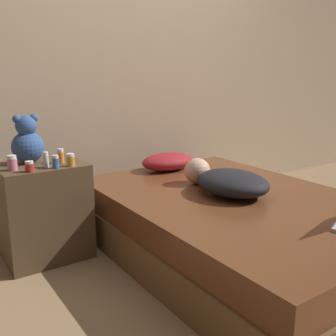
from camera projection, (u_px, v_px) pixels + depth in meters
The scene contains 13 objects.
ground_plane at pixel (234, 256), 2.56m from camera, with size 12.00×12.00×0.00m, color #937551.
wall_back at pixel (134, 56), 3.29m from camera, with size 8.00×0.06×2.60m.
bed at pixel (235, 227), 2.51m from camera, with size 1.37×2.01×0.41m.
nightstand at pixel (45, 211), 2.50m from camera, with size 0.52×0.40×0.62m.
pillow at pixel (168, 161), 3.12m from camera, with size 0.44×0.29×0.13m.
person_lying at pixel (227, 181), 2.52m from camera, with size 0.44×0.68×0.18m.
teddy_bear at pixel (27, 142), 2.44m from camera, with size 0.20×0.20×0.30m.
bottle_amber at pixel (71, 160), 2.37m from camera, with size 0.05×0.05×0.08m.
bottle_orange at pixel (61, 156), 2.45m from camera, with size 0.04×0.04×0.09m.
bottle_blue at pixel (56, 162), 2.32m from camera, with size 0.04×0.04×0.08m.
bottle_clear at pixel (46, 160), 2.34m from camera, with size 0.03×0.03×0.09m.
bottle_pink at pixel (12, 163), 2.27m from camera, with size 0.06×0.06×0.09m.
bottle_red at pixel (30, 167), 2.24m from camera, with size 0.05×0.05×0.06m.
Camera 1 is at (-1.68, -1.70, 1.17)m, focal length 42.00 mm.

